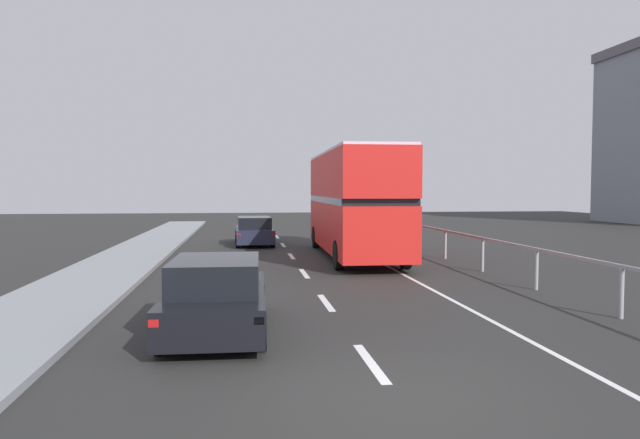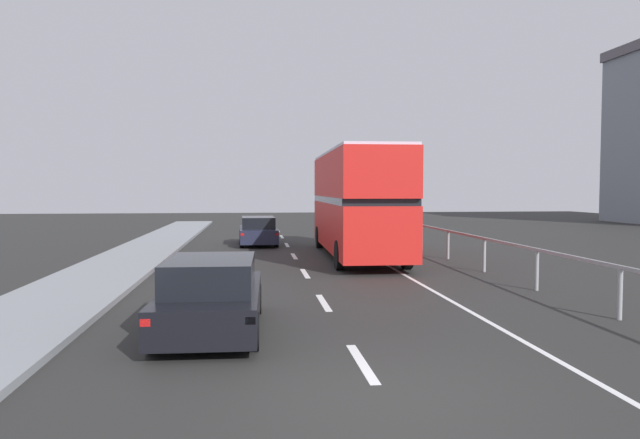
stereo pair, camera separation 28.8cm
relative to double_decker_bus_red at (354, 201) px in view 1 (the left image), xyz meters
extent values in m
cube|color=#282827|center=(-2.46, -15.28, -2.30)|extent=(75.18, 120.00, 0.10)
cube|color=silver|center=(-2.46, -13.83, -2.24)|extent=(0.16, 2.06, 0.01)
cube|color=silver|center=(-2.46, -9.02, -2.24)|extent=(0.16, 2.06, 0.01)
cube|color=silver|center=(-2.46, -4.21, -2.24)|extent=(0.16, 2.06, 0.01)
cube|color=silver|center=(-2.46, 0.60, -2.24)|extent=(0.16, 2.06, 0.01)
cube|color=silver|center=(-2.46, 5.41, -2.24)|extent=(0.16, 2.06, 0.01)
cube|color=silver|center=(-2.46, 10.22, -2.24)|extent=(0.16, 2.06, 0.01)
cube|color=silver|center=(-2.46, 15.02, -2.24)|extent=(0.16, 2.06, 0.01)
cube|color=silver|center=(0.64, -6.28, -2.24)|extent=(0.12, 46.00, 0.01)
cube|color=#96989B|center=(3.41, -6.28, -1.15)|extent=(0.08, 42.00, 0.08)
cylinder|color=#96989B|center=(3.41, -11.53, -1.70)|extent=(0.10, 0.10, 1.10)
cylinder|color=#96989B|center=(3.41, -8.03, -1.70)|extent=(0.10, 0.10, 1.10)
cylinder|color=#96989B|center=(3.41, -4.53, -1.70)|extent=(0.10, 0.10, 1.10)
cylinder|color=#96989B|center=(3.41, -1.03, -1.70)|extent=(0.10, 0.10, 1.10)
cylinder|color=#96989B|center=(3.41, 2.47, -1.70)|extent=(0.10, 0.10, 1.10)
cylinder|color=#96989B|center=(3.41, 5.97, -1.70)|extent=(0.10, 0.10, 1.10)
cylinder|color=#96989B|center=(3.41, 9.47, -1.70)|extent=(0.10, 0.10, 1.10)
cylinder|color=#96989B|center=(3.41, 12.97, -1.70)|extent=(0.10, 0.10, 1.10)
cube|color=red|center=(0.00, -0.01, -0.98)|extent=(2.74, 10.36, 1.83)
cube|color=black|center=(0.00, -0.01, 0.05)|extent=(2.75, 9.95, 0.24)
cube|color=red|center=(0.00, -0.01, 1.01)|extent=(2.74, 10.36, 1.67)
cube|color=silver|center=(0.00, -0.01, 1.89)|extent=(2.68, 10.15, 0.10)
cube|color=black|center=(0.12, 5.12, -0.89)|extent=(2.25, 0.09, 1.28)
cube|color=yellow|center=(0.12, 5.12, 1.42)|extent=(1.50, 0.07, 0.28)
cylinder|color=black|center=(-1.06, 3.77, -1.75)|extent=(0.30, 1.01, 1.00)
cylinder|color=black|center=(1.24, 3.72, -1.75)|extent=(0.30, 1.01, 1.00)
cylinder|color=black|center=(-1.23, -3.53, -1.75)|extent=(0.30, 1.01, 1.00)
cylinder|color=black|center=(1.06, -3.59, -1.75)|extent=(0.30, 1.01, 1.00)
cube|color=black|center=(-4.92, -11.45, -1.74)|extent=(1.93, 4.34, 0.64)
cube|color=black|center=(-4.93, -11.67, -1.13)|extent=(1.65, 2.41, 0.59)
cube|color=red|center=(-5.78, -13.54, -1.58)|extent=(0.16, 0.06, 0.12)
cube|color=red|center=(-4.18, -13.59, -1.58)|extent=(0.16, 0.06, 0.12)
cylinder|color=black|center=(-5.70, -9.98, -1.93)|extent=(0.22, 0.65, 0.64)
cylinder|color=black|center=(-4.06, -10.03, -1.93)|extent=(0.22, 0.65, 0.64)
cylinder|color=black|center=(-5.78, -12.87, -1.93)|extent=(0.22, 0.65, 0.64)
cylinder|color=black|center=(-4.14, -12.92, -1.93)|extent=(0.22, 0.65, 0.64)
cube|color=#202439|center=(-3.85, 5.77, -1.74)|extent=(1.86, 4.33, 0.65)
cube|color=black|center=(-3.85, 5.55, -1.14)|extent=(1.60, 2.39, 0.55)
cube|color=red|center=(-4.58, 3.63, -1.58)|extent=(0.16, 0.06, 0.12)
cube|color=red|center=(-3.03, 3.67, -1.58)|extent=(0.16, 0.06, 0.12)
cylinder|color=black|center=(-4.68, 7.19, -1.93)|extent=(0.21, 0.64, 0.64)
cylinder|color=black|center=(-3.09, 7.23, -1.93)|extent=(0.21, 0.64, 0.64)
cylinder|color=black|center=(-4.62, 4.30, -1.93)|extent=(0.21, 0.64, 0.64)
cylinder|color=black|center=(-3.02, 4.34, -1.93)|extent=(0.21, 0.64, 0.64)
camera|label=1|loc=(-4.44, -22.49, 0.46)|focal=32.33mm
camera|label=2|loc=(-4.15, -22.52, 0.46)|focal=32.33mm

